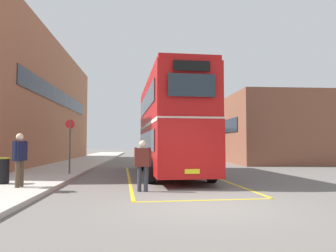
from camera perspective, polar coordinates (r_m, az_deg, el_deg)
name	(u,v)px	position (r m, az deg, el deg)	size (l,w,h in m)	color
ground_plane	(165,166)	(22.81, -0.60, -7.05)	(135.60, 135.60, 0.00)	#66605B
sidewalk_left	(77,163)	(25.64, -15.73, -6.33)	(4.00, 57.60, 0.14)	#B2ADA3
brick_building_left	(21,104)	(28.44, -24.36, 3.59)	(6.27, 24.50, 9.48)	#9E6647
depot_building_right	(262,131)	(31.70, 16.23, -0.86)	(8.40, 16.14, 5.47)	brown
double_decker_bus	(170,125)	(16.27, 0.36, 0.20)	(3.19, 10.47, 4.75)	black
single_deck_bus	(190,143)	(34.13, 3.88, -2.96)	(3.48, 9.67, 3.02)	black
pedestrian_boarding	(143,162)	(10.82, -4.48, -6.30)	(0.56, 0.31, 1.69)	#2D2D38
pedestrian_waiting_near	(20,156)	(11.88, -24.59, -4.74)	(0.34, 0.58, 1.78)	#473828
litter_bin	(3,171)	(13.18, -27.07, -7.00)	(0.48, 0.48, 0.93)	black
bus_stop_sign	(70,141)	(16.32, -16.87, -2.52)	(0.44, 0.08, 2.59)	#4C4C51
bay_marking_yellow	(175,179)	(14.43, 1.23, -9.36)	(4.86, 12.59, 0.01)	gold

